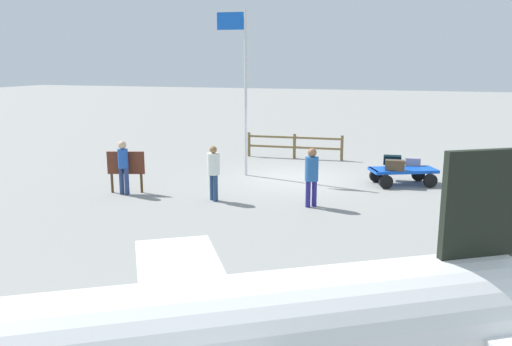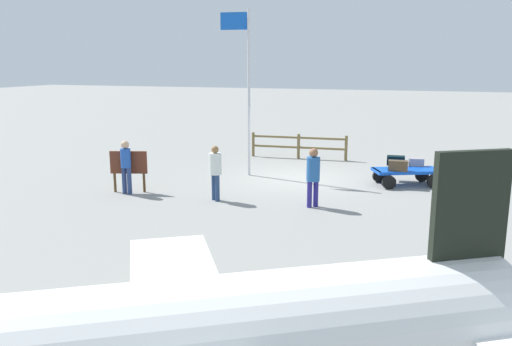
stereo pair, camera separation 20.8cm
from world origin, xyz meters
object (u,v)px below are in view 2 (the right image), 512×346
(suitcase_grey, at_px, (398,166))
(suitcase_maroon, at_px, (396,161))
(worker_trailing, at_px, (215,168))
(luggage_cart, at_px, (406,173))
(suitcase_dark, at_px, (416,162))
(flagpole, at_px, (246,78))
(worker_lead, at_px, (313,173))
(signboard, at_px, (129,165))
(worker_supervisor, at_px, (126,163))

(suitcase_grey, bearing_deg, suitcase_maroon, -82.38)
(worker_trailing, bearing_deg, suitcase_maroon, -137.38)
(luggage_cart, distance_m, suitcase_dark, 0.79)
(suitcase_dark, distance_m, flagpole, 6.50)
(luggage_cart, xyz_separation_m, suitcase_dark, (-0.30, -0.68, 0.27))
(suitcase_maroon, height_order, worker_lead, worker_lead)
(suitcase_maroon, bearing_deg, signboard, 29.22)
(suitcase_maroon, xyz_separation_m, worker_lead, (1.95, 4.19, 0.29))
(suitcase_dark, distance_m, suitcase_maroon, 0.67)
(luggage_cart, height_order, signboard, signboard)
(worker_trailing, distance_m, worker_supervisor, 2.92)
(suitcase_maroon, distance_m, worker_trailing, 6.52)
(signboard, bearing_deg, worker_trailing, 178.41)
(flagpole, bearing_deg, worker_lead, 133.25)
(suitcase_maroon, height_order, worker_trailing, worker_trailing)
(worker_supervisor, bearing_deg, suitcase_grey, -155.78)
(suitcase_dark, xyz_separation_m, worker_trailing, (5.46, 4.47, 0.28))
(signboard, bearing_deg, flagpole, -126.00)
(suitcase_grey, relative_size, worker_lead, 0.38)
(suitcase_grey, height_order, suitcase_dark, suitcase_grey)
(flagpole, bearing_deg, luggage_cart, -178.43)
(worker_supervisor, bearing_deg, luggage_cart, -154.16)
(suitcase_grey, distance_m, flagpole, 5.96)
(suitcase_dark, bearing_deg, flagpole, 8.10)
(signboard, bearing_deg, luggage_cart, -155.44)
(suitcase_grey, height_order, worker_trailing, worker_trailing)
(suitcase_grey, bearing_deg, worker_supervisor, 24.22)
(worker_lead, relative_size, signboard, 1.29)
(suitcase_dark, bearing_deg, luggage_cart, 66.19)
(worker_trailing, bearing_deg, suitcase_grey, -145.35)
(worker_trailing, bearing_deg, flagpole, -84.28)
(luggage_cart, distance_m, worker_trailing, 6.43)
(worker_trailing, relative_size, signboard, 1.26)
(worker_trailing, relative_size, worker_supervisor, 0.98)
(worker_trailing, distance_m, flagpole, 4.42)
(suitcase_grey, bearing_deg, worker_lead, 56.85)
(worker_lead, height_order, worker_supervisor, worker_lead)
(worker_lead, height_order, signboard, worker_lead)
(luggage_cart, distance_m, worker_lead, 4.29)
(suitcase_dark, relative_size, worker_supervisor, 0.31)
(worker_lead, bearing_deg, suitcase_dark, -121.62)
(suitcase_grey, xyz_separation_m, worker_trailing, (4.93, 3.41, 0.25))
(suitcase_dark, height_order, worker_lead, worker_lead)
(luggage_cart, xyz_separation_m, suitcase_grey, (0.24, 0.38, 0.31))
(luggage_cart, distance_m, signboard, 8.93)
(suitcase_grey, xyz_separation_m, worker_lead, (2.08, 3.18, 0.27))
(luggage_cart, distance_m, suitcase_maroon, 0.78)
(flagpole, bearing_deg, worker_trailing, 95.72)
(worker_lead, relative_size, flagpole, 0.29)
(suitcase_dark, height_order, worker_supervisor, worker_supervisor)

